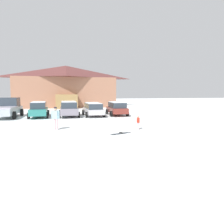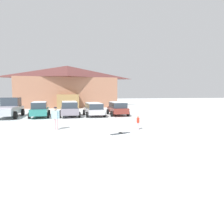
{
  "view_description": "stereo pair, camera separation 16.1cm",
  "coord_description": "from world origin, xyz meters",
  "px_view_note": "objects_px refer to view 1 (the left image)",
  "views": [
    {
      "loc": [
        -1.73,
        -9.61,
        2.69
      ],
      "look_at": [
        1.42,
        5.74,
        1.17
      ],
      "focal_mm": 32.0,
      "sensor_mm": 36.0,
      "label": 1
    },
    {
      "loc": [
        -1.57,
        -9.65,
        2.69
      ],
      "look_at": [
        1.42,
        5.74,
        1.17
      ],
      "focal_mm": 32.0,
      "sensor_mm": 36.0,
      "label": 2
    }
  ],
  "objects_px": {
    "parked_silver_wagon": "(93,109)",
    "pair_of_skis": "(121,133)",
    "skier_adult_in_blue_parka": "(56,117)",
    "parked_grey_wagon": "(69,108)",
    "skier_child_in_red_jacket": "(138,122)",
    "parked_teal_hatchback": "(39,109)",
    "ski_lodge": "(66,86)",
    "pickup_truck": "(8,108)",
    "parked_maroon_van": "(117,108)"
  },
  "relations": [
    {
      "from": "parked_silver_wagon",
      "to": "pair_of_skis",
      "type": "relative_size",
      "value": 3.15
    },
    {
      "from": "skier_adult_in_blue_parka",
      "to": "pair_of_skis",
      "type": "xyz_separation_m",
      "value": [
        4.3,
        -2.22,
        -0.92
      ]
    },
    {
      "from": "parked_grey_wagon",
      "to": "pair_of_skis",
      "type": "height_order",
      "value": "parked_grey_wagon"
    },
    {
      "from": "skier_child_in_red_jacket",
      "to": "pair_of_skis",
      "type": "bearing_deg",
      "value": -144.27
    },
    {
      "from": "skier_child_in_red_jacket",
      "to": "pair_of_skis",
      "type": "height_order",
      "value": "skier_child_in_red_jacket"
    },
    {
      "from": "skier_child_in_red_jacket",
      "to": "skier_adult_in_blue_parka",
      "type": "xyz_separation_m",
      "value": [
        -5.88,
        1.08,
        0.35
      ]
    },
    {
      "from": "parked_teal_hatchback",
      "to": "parked_silver_wagon",
      "type": "relative_size",
      "value": 1.03
    },
    {
      "from": "ski_lodge",
      "to": "skier_adult_in_blue_parka",
      "type": "bearing_deg",
      "value": -90.56
    },
    {
      "from": "parked_grey_wagon",
      "to": "pickup_truck",
      "type": "height_order",
      "value": "pickup_truck"
    },
    {
      "from": "pickup_truck",
      "to": "pair_of_skis",
      "type": "bearing_deg",
      "value": -47.87
    },
    {
      "from": "skier_adult_in_blue_parka",
      "to": "skier_child_in_red_jacket",
      "type": "bearing_deg",
      "value": -10.44
    },
    {
      "from": "parked_teal_hatchback",
      "to": "parked_maroon_van",
      "type": "height_order",
      "value": "parked_teal_hatchback"
    },
    {
      "from": "parked_teal_hatchback",
      "to": "parked_grey_wagon",
      "type": "relative_size",
      "value": 1.12
    },
    {
      "from": "ski_lodge",
      "to": "parked_grey_wagon",
      "type": "xyz_separation_m",
      "value": [
        0.6,
        -16.38,
        -3.02
      ]
    },
    {
      "from": "parked_maroon_van",
      "to": "skier_adult_in_blue_parka",
      "type": "bearing_deg",
      "value": -127.67
    },
    {
      "from": "skier_child_in_red_jacket",
      "to": "parked_silver_wagon",
      "type": "bearing_deg",
      "value": 103.99
    },
    {
      "from": "skier_adult_in_blue_parka",
      "to": "parked_maroon_van",
      "type": "bearing_deg",
      "value": 52.33
    },
    {
      "from": "ski_lodge",
      "to": "pair_of_skis",
      "type": "bearing_deg",
      "value": -81.37
    },
    {
      "from": "ski_lodge",
      "to": "skier_adult_in_blue_parka",
      "type": "height_order",
      "value": "ski_lodge"
    },
    {
      "from": "parked_silver_wagon",
      "to": "pair_of_skis",
      "type": "height_order",
      "value": "parked_silver_wagon"
    },
    {
      "from": "parked_maroon_van",
      "to": "pickup_truck",
      "type": "relative_size",
      "value": 0.74
    },
    {
      "from": "parked_maroon_van",
      "to": "pair_of_skis",
      "type": "bearing_deg",
      "value": -101.53
    },
    {
      "from": "ski_lodge",
      "to": "pickup_truck",
      "type": "height_order",
      "value": "ski_lodge"
    },
    {
      "from": "parked_teal_hatchback",
      "to": "pair_of_skis",
      "type": "height_order",
      "value": "parked_teal_hatchback"
    },
    {
      "from": "parked_grey_wagon",
      "to": "skier_child_in_red_jacket",
      "type": "relative_size",
      "value": 4.07
    },
    {
      "from": "parked_teal_hatchback",
      "to": "parked_grey_wagon",
      "type": "bearing_deg",
      "value": -3.28
    },
    {
      "from": "pickup_truck",
      "to": "skier_adult_in_blue_parka",
      "type": "height_order",
      "value": "pickup_truck"
    },
    {
      "from": "parked_grey_wagon",
      "to": "skier_adult_in_blue_parka",
      "type": "distance_m",
      "value": 8.21
    },
    {
      "from": "parked_maroon_van",
      "to": "pair_of_skis",
      "type": "xyz_separation_m",
      "value": [
        -2.16,
        -10.58,
        -0.85
      ]
    },
    {
      "from": "parked_maroon_van",
      "to": "skier_adult_in_blue_parka",
      "type": "xyz_separation_m",
      "value": [
        -6.46,
        -8.37,
        0.07
      ]
    },
    {
      "from": "parked_grey_wagon",
      "to": "pickup_truck",
      "type": "relative_size",
      "value": 0.76
    },
    {
      "from": "ski_lodge",
      "to": "parked_maroon_van",
      "type": "distance_m",
      "value": 17.6
    },
    {
      "from": "parked_grey_wagon",
      "to": "parked_silver_wagon",
      "type": "height_order",
      "value": "parked_grey_wagon"
    },
    {
      "from": "pickup_truck",
      "to": "skier_child_in_red_jacket",
      "type": "height_order",
      "value": "pickup_truck"
    },
    {
      "from": "ski_lodge",
      "to": "pickup_truck",
      "type": "xyz_separation_m",
      "value": [
        -5.89,
        -15.75,
        -2.95
      ]
    },
    {
      "from": "parked_maroon_van",
      "to": "skier_adult_in_blue_parka",
      "type": "height_order",
      "value": "skier_adult_in_blue_parka"
    },
    {
      "from": "skier_child_in_red_jacket",
      "to": "skier_adult_in_blue_parka",
      "type": "height_order",
      "value": "skier_adult_in_blue_parka"
    },
    {
      "from": "ski_lodge",
      "to": "parked_maroon_van",
      "type": "bearing_deg",
      "value": -68.97
    },
    {
      "from": "parked_teal_hatchback",
      "to": "parked_silver_wagon",
      "type": "distance_m",
      "value": 5.97
    },
    {
      "from": "parked_silver_wagon",
      "to": "pickup_truck",
      "type": "xyz_separation_m",
      "value": [
        -9.24,
        0.67,
        0.15
      ]
    },
    {
      "from": "parked_grey_wagon",
      "to": "parked_silver_wagon",
      "type": "relative_size",
      "value": 0.91
    },
    {
      "from": "parked_teal_hatchback",
      "to": "skier_adult_in_blue_parka",
      "type": "xyz_separation_m",
      "value": [
        2.39,
        -8.35,
        0.09
      ]
    },
    {
      "from": "parked_grey_wagon",
      "to": "parked_maroon_van",
      "type": "distance_m",
      "value": 5.62
    },
    {
      "from": "parked_maroon_van",
      "to": "skier_child_in_red_jacket",
      "type": "bearing_deg",
      "value": -93.53
    },
    {
      "from": "parked_maroon_van",
      "to": "pair_of_skis",
      "type": "distance_m",
      "value": 10.83
    },
    {
      "from": "parked_maroon_van",
      "to": "pair_of_skis",
      "type": "relative_size",
      "value": 2.77
    },
    {
      "from": "parked_maroon_van",
      "to": "skier_adult_in_blue_parka",
      "type": "distance_m",
      "value": 10.57
    },
    {
      "from": "ski_lodge",
      "to": "parked_maroon_van",
      "type": "relative_size",
      "value": 4.55
    },
    {
      "from": "pair_of_skis",
      "to": "parked_maroon_van",
      "type": "bearing_deg",
      "value": 78.47
    },
    {
      "from": "parked_silver_wagon",
      "to": "pair_of_skis",
      "type": "xyz_separation_m",
      "value": [
        0.72,
        -10.34,
        -0.82
      ]
    }
  ]
}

